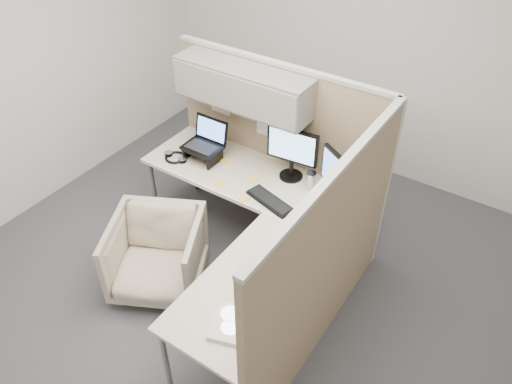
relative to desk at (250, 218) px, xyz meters
The scene contains 20 objects.
ground 0.71m from the desk, 134.71° to the right, with size 4.50×4.50×0.00m, color #3E3E43.
partition_back 0.88m from the desk, 115.90° to the left, with size 2.00×0.36×1.63m.
partition_right 0.81m from the desk, 13.96° to the right, with size 0.07×2.03×1.63m.
desk is the anchor object (origin of this frame).
office_chair 0.83m from the desk, 142.01° to the right, with size 0.71×0.67×0.73m, color #BAAE94.
monitor_left 0.67m from the desk, 87.63° to the left, with size 0.44×0.20×0.47m.
monitor_right 0.75m from the desk, 40.64° to the left, with size 0.39×0.26×0.47m.
laptop_station 0.88m from the desk, 151.67° to the left, with size 0.33×0.29×0.35m.
keyboard 0.22m from the desk, 73.86° to the left, with size 0.43×0.14×0.02m, color black.
mouse 0.45m from the desk, 17.83° to the left, with size 0.10×0.07×0.04m, color black.
travel_mug 0.60m from the desk, 66.00° to the left, with size 0.08×0.08×0.16m.
soda_can_green 0.67m from the desk, 17.49° to the left, with size 0.07×0.07×0.12m, color #268C1E.
soda_can_silver 0.58m from the desk, 34.00° to the left, with size 0.07×0.07×0.12m, color #B21E1E.
sticky_note_c 0.74m from the desk, 141.60° to the left, with size 0.08×0.08×0.01m, color yellow.
sticky_note_b 0.20m from the desk, 140.68° to the left, with size 0.08×0.08×0.01m, color yellow.
sticky_note_a 0.46m from the desk, 158.18° to the left, with size 0.08×0.08×0.01m, color yellow.
sticky_note_d 0.44m from the desk, 120.78° to the left, with size 0.08×0.08×0.01m, color yellow.
headphones 1.00m from the desk, 165.72° to the left, with size 0.24×0.20×0.03m.
paper_stack 1.05m from the desk, 62.34° to the right, with size 0.30×0.33×0.03m.
desk_clock 0.67m from the desk, 43.41° to the right, with size 0.09×0.09×0.09m.
Camera 1 is at (1.77, -2.27, 3.29)m, focal length 35.00 mm.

